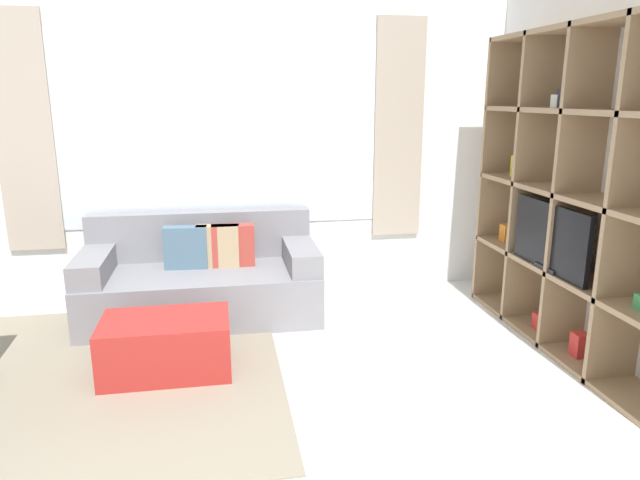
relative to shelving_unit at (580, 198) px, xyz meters
The scene contains 6 objects.
wall_back 2.84m from the shelving_unit, 146.52° to the left, with size 6.21×0.11×2.70m.
wall_right 0.35m from the shelving_unit, 33.86° to the right, with size 0.07×4.50×2.70m, color white.
area_rug 3.43m from the shelving_unit, behind, with size 2.42×2.39×0.01m, color gray.
shelving_unit is the anchor object (origin of this frame).
couch_main 2.88m from the shelving_unit, 157.22° to the left, with size 1.84×0.89×0.80m.
ottoman 2.91m from the shelving_unit, behind, with size 0.81×0.51×0.37m.
Camera 1 is at (-0.04, -1.65, 1.74)m, focal length 32.00 mm.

